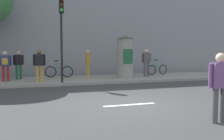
{
  "coord_description": "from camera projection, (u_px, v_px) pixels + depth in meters",
  "views": [
    {
      "loc": [
        -2.76,
        -7.05,
        1.74
      ],
      "look_at": [
        -0.0,
        2.0,
        1.02
      ],
      "focal_mm": 37.0,
      "sensor_mm": 36.0,
      "label": 1
    }
  ],
  "objects": [
    {
      "name": "ground_plane",
      "position": [
        130.0,
        105.0,
        7.66
      ],
      "size": [
        80.0,
        80.0,
        0.0
      ],
      "primitive_type": "plane",
      "color": "#38383A"
    },
    {
      "name": "pedestrian_near_pole",
      "position": [
        5.0,
        63.0,
        12.61
      ],
      "size": [
        0.66,
        0.4,
        1.67
      ],
      "color": "maroon",
      "rests_on": "sidewalk_curb"
    },
    {
      "name": "lane_markings",
      "position": [
        130.0,
        105.0,
        7.66
      ],
      "size": [
        25.8,
        0.16,
        0.01
      ],
      "color": "silver",
      "rests_on": "ground_plane"
    },
    {
      "name": "building_backdrop",
      "position": [
        76.0,
        22.0,
        18.79
      ],
      "size": [
        36.0,
        5.0,
        8.42
      ],
      "primitive_type": "cube",
      "color": "gray",
      "rests_on": "ground_plane"
    },
    {
      "name": "sidewalk_curb",
      "position": [
        89.0,
        79.0,
        14.33
      ],
      "size": [
        36.0,
        4.0,
        0.15
      ],
      "primitive_type": "cube",
      "color": "gray",
      "rests_on": "ground_plane"
    },
    {
      "name": "traffic_light",
      "position": [
        61.0,
        27.0,
        11.92
      ],
      "size": [
        0.24,
        0.45,
        4.35
      ],
      "color": "black",
      "rests_on": "sidewalk_curb"
    },
    {
      "name": "pedestrian_in_dark_shirt",
      "position": [
        88.0,
        61.0,
        14.77
      ],
      "size": [
        0.28,
        0.57,
        1.74
      ],
      "color": "#B78C33",
      "rests_on": "sidewalk_curb"
    },
    {
      "name": "pedestrian_in_red_top",
      "position": [
        146.0,
        60.0,
        15.13
      ],
      "size": [
        0.64,
        0.28,
        1.8
      ],
      "color": "#4C4C51",
      "rests_on": "sidewalk_curb"
    },
    {
      "name": "pedestrian_tallest",
      "position": [
        220.0,
        82.0,
        5.63
      ],
      "size": [
        0.61,
        0.28,
        1.73
      ],
      "color": "#4C4C51",
      "rests_on": "ground_plane"
    },
    {
      "name": "poster_column",
      "position": [
        125.0,
        56.0,
        14.62
      ],
      "size": [
        1.14,
        1.14,
        2.64
      ],
      "color": "gray",
      "rests_on": "sidewalk_curb"
    },
    {
      "name": "bicycle_leaning",
      "position": [
        157.0,
        69.0,
        16.42
      ],
      "size": [
        1.73,
        0.49,
        1.09
      ],
      "color": "black",
      "rests_on": "sidewalk_curb"
    },
    {
      "name": "pedestrian_in_light_jacket",
      "position": [
        39.0,
        63.0,
        12.42
      ],
      "size": [
        0.65,
        0.26,
        1.74
      ],
      "color": "#B78C33",
      "rests_on": "sidewalk_curb"
    },
    {
      "name": "pedestrian_with_bag",
      "position": [
        18.0,
        63.0,
        13.66
      ],
      "size": [
        0.58,
        0.37,
        1.68
      ],
      "color": "#1E5938",
      "rests_on": "sidewalk_curb"
    },
    {
      "name": "bicycle_upright",
      "position": [
        59.0,
        71.0,
        14.69
      ],
      "size": [
        1.75,
        0.42,
        1.09
      ],
      "color": "black",
      "rests_on": "sidewalk_curb"
    }
  ]
}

